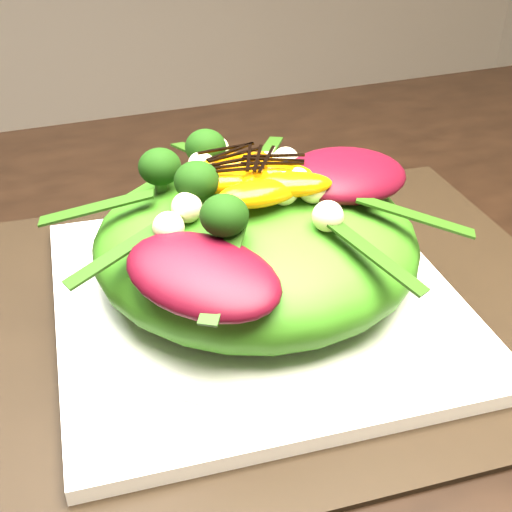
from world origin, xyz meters
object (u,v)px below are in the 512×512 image
object	(u,v)px
placemat	(256,308)
lettuce_mound	(256,241)
plate_base	(256,299)
salad_bowl	(256,284)
dining_table	(58,404)
orange_segment	(237,166)

from	to	relation	value
placemat	lettuce_mound	distance (m)	0.06
plate_base	salad_bowl	distance (m)	0.01
lettuce_mound	plate_base	bearing A→B (deg)	165.96
plate_base	lettuce_mound	world-z (taller)	lettuce_mound
dining_table	plate_base	bearing A→B (deg)	9.77
dining_table	lettuce_mound	bearing A→B (deg)	9.77
lettuce_mound	orange_segment	size ratio (longest dim) A/B	3.94
orange_segment	salad_bowl	bearing A→B (deg)	-84.49
salad_bowl	orange_segment	world-z (taller)	orange_segment
placemat	plate_base	bearing A→B (deg)	180.00
plate_base	dining_table	bearing A→B (deg)	-170.23
plate_base	orange_segment	world-z (taller)	orange_segment
lettuce_mound	orange_segment	xyz separation A→B (m)	(-0.00, 0.03, 0.05)
placemat	plate_base	distance (m)	0.01
placemat	salad_bowl	size ratio (longest dim) A/B	2.02
placemat	dining_table	bearing A→B (deg)	-170.23
lettuce_mound	orange_segment	bearing A→B (deg)	95.51
plate_base	salad_bowl	bearing A→B (deg)	-90.00
placemat	salad_bowl	world-z (taller)	salad_bowl
plate_base	salad_bowl	size ratio (longest dim) A/B	1.20
placemat	orange_segment	bearing A→B (deg)	95.51
salad_bowl	lettuce_mound	size ratio (longest dim) A/B	1.05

